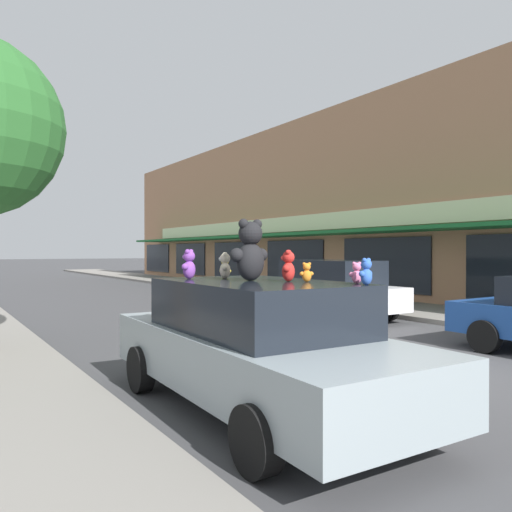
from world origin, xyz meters
TOP-DOWN VIEW (x-y plane):
  - ground_plane at (0.00, 0.00)m, footprint 260.00×260.00m
  - storefront_row at (13.82, 12.78)m, footprint 13.90×38.35m
  - plush_art_car at (-3.16, -0.62)m, footprint 2.12×4.81m
  - teddy_bear_giant at (-3.17, -0.51)m, footprint 0.55×0.35m
  - teddy_bear_yellow at (-3.11, 0.20)m, footprint 0.15×0.16m
  - teddy_bear_purple at (-3.61, 0.23)m, footprint 0.27×0.25m
  - teddy_bear_orange at (-2.75, -1.06)m, footprint 0.17×0.13m
  - teddy_bear_pink at (-2.49, -1.60)m, footprint 0.18×0.12m
  - teddy_bear_blue at (-2.57, -1.82)m, footprint 0.21×0.14m
  - teddy_bear_cream at (-3.19, 0.06)m, footprint 0.19×0.26m
  - teddy_bear_red at (-2.87, -0.87)m, footprint 0.25×0.25m
  - parked_car_far_center at (3.19, 5.16)m, footprint 1.98×4.34m

SIDE VIEW (x-z plane):
  - ground_plane at x=0.00m, z-range 0.00..0.00m
  - plush_art_car at x=-3.16m, z-range 0.03..1.56m
  - parked_car_far_center at x=3.19m, z-range 0.04..1.68m
  - teddy_bear_yellow at x=-3.11m, z-range 1.53..1.75m
  - teddy_bear_orange at x=-2.75m, z-range 1.53..1.75m
  - teddy_bear_pink at x=-2.49m, z-range 1.53..1.77m
  - teddy_bear_blue at x=-2.57m, z-range 1.53..1.81m
  - teddy_bear_cream at x=-3.19m, z-range 1.52..1.87m
  - teddy_bear_red at x=-2.87m, z-range 1.52..1.89m
  - teddy_bear_purple at x=-3.61m, z-range 1.52..1.90m
  - teddy_bear_giant at x=-3.17m, z-range 1.52..2.26m
  - storefront_row at x=13.82m, z-range -0.01..7.97m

